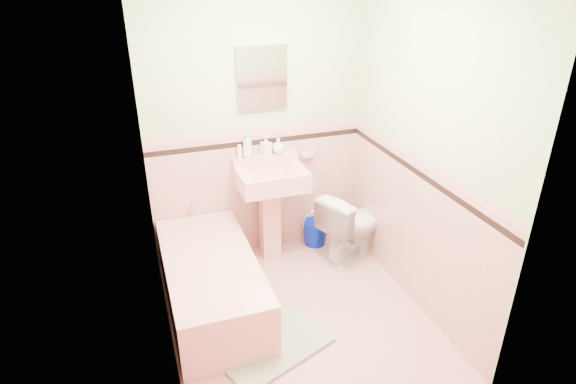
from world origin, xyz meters
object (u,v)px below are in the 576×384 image
object	(u,v)px
medicine_cabinet	(262,78)
soap_bottle_mid	(266,146)
soap_bottle_left	(247,145)
sink	(272,215)
bathtub	(212,285)
toilet	(352,225)
soap_bottle_right	(278,146)
shoe	(267,346)
bucket	(315,232)

from	to	relation	value
medicine_cabinet	soap_bottle_mid	size ratio (longest dim) A/B	3.07
medicine_cabinet	soap_bottle_left	bearing A→B (deg)	-169.42
sink	bathtub	bearing A→B (deg)	-142.07
toilet	soap_bottle_left	bearing A→B (deg)	41.93
toilet	medicine_cabinet	bearing A→B (deg)	35.65
soap_bottle_right	toilet	distance (m)	1.03
sink	medicine_cabinet	bearing A→B (deg)	90.00
bathtub	soap_bottle_left	distance (m)	1.25
soap_bottle_mid	soap_bottle_right	bearing A→B (deg)	0.00
soap_bottle_mid	shoe	xyz separation A→B (m)	(-0.42, -1.35, -1.03)
shoe	toilet	bearing A→B (deg)	37.98
bathtub	sink	world-z (taller)	sink
medicine_cabinet	soap_bottle_right	xyz separation A→B (m)	(0.13, -0.03, -0.62)
soap_bottle_right	soap_bottle_left	bearing A→B (deg)	180.00
medicine_cabinet	soap_bottle_left	xyz separation A→B (m)	(-0.16, -0.03, -0.58)
soap_bottle_mid	shoe	bearing A→B (deg)	-107.19
medicine_cabinet	toilet	xyz separation A→B (m)	(0.73, -0.42, -1.35)
medicine_cabinet	bucket	bearing A→B (deg)	-10.52
bathtub	shoe	bearing A→B (deg)	-67.06
medicine_cabinet	soap_bottle_left	world-z (taller)	medicine_cabinet
soap_bottle_right	sink	bearing A→B (deg)	-125.26
soap_bottle_right	toilet	size ratio (longest dim) A/B	0.21
medicine_cabinet	soap_bottle_right	distance (m)	0.63
sink	soap_bottle_left	world-z (taller)	soap_bottle_left
bathtub	soap_bottle_left	bearing A→B (deg)	53.81
shoe	medicine_cabinet	bearing A→B (deg)	71.39
sink	shoe	xyz separation A→B (m)	(-0.41, -1.17, -0.41)
medicine_cabinet	toilet	bearing A→B (deg)	-30.10
bathtub	toilet	world-z (taller)	toilet
soap_bottle_mid	soap_bottle_right	size ratio (longest dim) A/B	1.20
soap_bottle_right	bucket	xyz separation A→B (m)	(0.36, -0.06, -0.95)
sink	soap_bottle_right	size ratio (longest dim) A/B	6.41
bathtub	sink	size ratio (longest dim) A/B	1.59
soap_bottle_left	shoe	world-z (taller)	soap_bottle_left
soap_bottle_left	soap_bottle_right	xyz separation A→B (m)	(0.29, 0.00, -0.04)
bathtub	shoe	world-z (taller)	bathtub
soap_bottle_left	bucket	distance (m)	1.19
soap_bottle_left	soap_bottle_mid	xyz separation A→B (m)	(0.17, 0.00, -0.02)
sink	soap_bottle_mid	bearing A→B (deg)	86.39
soap_bottle_right	soap_bottle_mid	bearing A→B (deg)	180.00
soap_bottle_right	toilet	bearing A→B (deg)	-33.12
toilet	shoe	size ratio (longest dim) A/B	4.48
soap_bottle_left	toilet	size ratio (longest dim) A/B	0.33
toilet	bucket	world-z (taller)	toilet
bathtub	soap_bottle_mid	distance (m)	1.32
soap_bottle_left	bucket	xyz separation A→B (m)	(0.65, -0.06, -0.99)
soap_bottle_left	toilet	distance (m)	1.24
medicine_cabinet	soap_bottle_left	size ratio (longest dim) A/B	2.41
bathtub	sink	bearing A→B (deg)	37.93
bathtub	medicine_cabinet	world-z (taller)	medicine_cabinet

